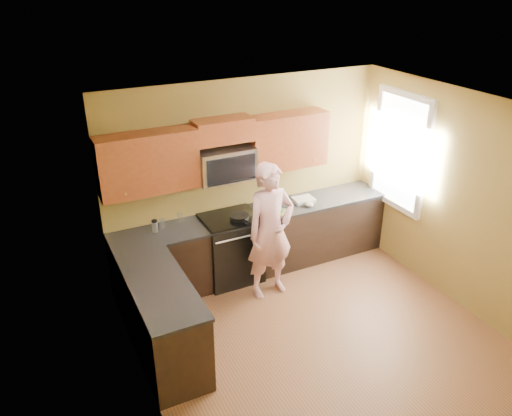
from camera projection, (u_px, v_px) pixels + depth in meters
floor at (320, 339)px, 5.93m from camera, size 4.00×4.00×0.00m
ceiling at (336, 114)px, 4.77m from camera, size 4.00×4.00×0.00m
wall_back at (247, 176)px, 6.97m from camera, size 4.00×0.00×4.00m
wall_front at (477, 357)px, 3.73m from camera, size 4.00×0.00×4.00m
wall_left at (141, 287)px, 4.55m from camera, size 0.00×4.00×4.00m
wall_right at (464, 204)px, 6.15m from camera, size 0.00×4.00×4.00m
cabinet_back_run at (256, 243)px, 7.12m from camera, size 4.00×0.60×0.88m
cabinet_left_run at (162, 321)px, 5.55m from camera, size 0.60×1.60×0.88m
countertop_back at (256, 214)px, 6.91m from camera, size 4.00×0.62×0.04m
countertop_left at (160, 286)px, 5.35m from camera, size 0.62×1.60×0.04m
stove at (231, 248)px, 6.92m from camera, size 0.76×0.65×0.95m
microwave at (225, 179)px, 6.60m from camera, size 0.76×0.40×0.42m
upper_cab_left at (151, 192)px, 6.23m from camera, size 1.22×0.33×0.75m
upper_cab_right at (287, 167)px, 7.01m from camera, size 1.12×0.33×0.75m
upper_cab_over_mw at (223, 130)px, 6.35m from camera, size 0.76×0.33×0.30m
window at (400, 151)px, 6.98m from camera, size 0.06×1.06×1.66m
woman at (270, 231)px, 6.42m from camera, size 0.70×0.49×1.83m
frying_pan at (239, 219)px, 6.67m from camera, size 0.33×0.48×0.06m
butter_tub at (279, 214)px, 6.85m from camera, size 0.17×0.17×0.10m
toast_slice at (277, 208)px, 7.03m from camera, size 0.13×0.13×0.01m
napkin_a at (286, 211)px, 6.87m from camera, size 0.15×0.15×0.06m
napkin_b at (309, 204)px, 7.06m from camera, size 0.16×0.16×0.07m
dish_towel at (303, 200)px, 7.22m from camera, size 0.31×0.26×0.05m
travel_mug at (155, 232)px, 6.41m from camera, size 0.09×0.09×0.16m
glass_b at (162, 223)px, 6.48m from camera, size 0.08×0.08×0.12m
glass_c at (180, 218)px, 6.63m from camera, size 0.09×0.09×0.12m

